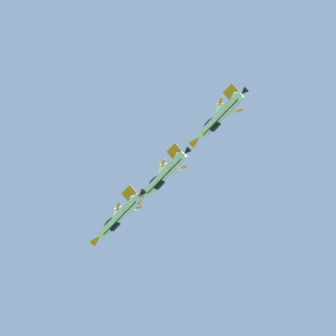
# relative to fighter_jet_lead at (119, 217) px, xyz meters

# --- Properties ---
(fighter_jet_lead) EXTENTS (13.87, 11.08, 8.44)m
(fighter_jet_lead) POSITION_rel_fighter_jet_lead_xyz_m (0.00, 0.00, 0.00)
(fighter_jet_lead) COLOR white
(fighter_jet_left_wing) EXTENTS (13.87, 11.01, 8.14)m
(fighter_jet_left_wing) POSITION_rel_fighter_jet_lead_xyz_m (10.68, -5.78, 3.09)
(fighter_jet_left_wing) COLOR white
(fighter_jet_right_wing) EXTENTS (13.87, 10.96, 7.94)m
(fighter_jet_right_wing) POSITION_rel_fighter_jet_lead_xyz_m (24.32, -15.52, 3.20)
(fighter_jet_right_wing) COLOR white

